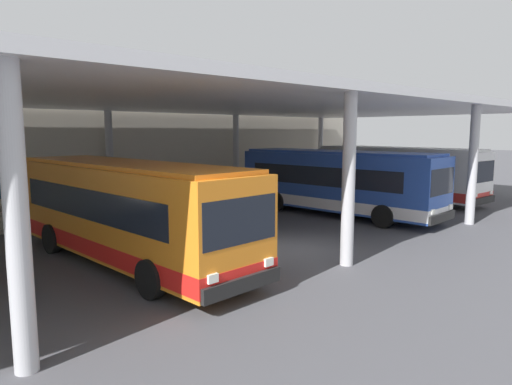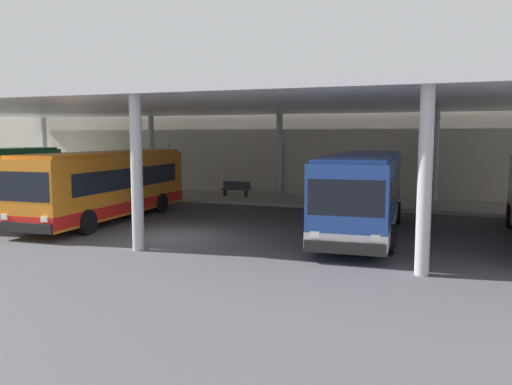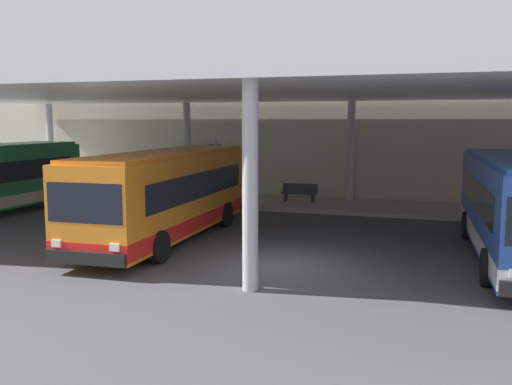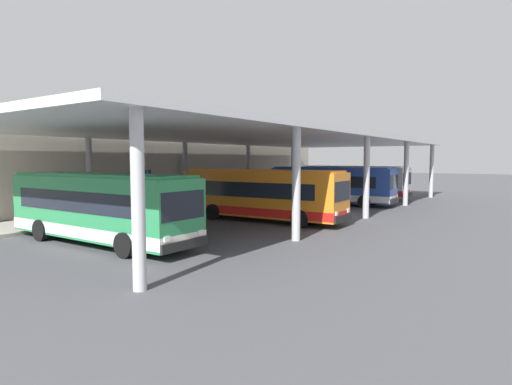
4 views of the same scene
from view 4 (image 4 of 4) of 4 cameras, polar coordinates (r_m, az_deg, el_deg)
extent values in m
plane|color=#47474C|center=(29.40, 9.92, -3.04)|extent=(200.00, 200.00, 0.00)
cube|color=#A39E93|center=(35.87, -7.40, -1.52)|extent=(42.00, 4.50, 0.18)
cube|color=beige|center=(37.93, -11.11, 3.73)|extent=(48.00, 1.60, 6.76)
cube|color=silver|center=(31.88, 0.96, 7.33)|extent=(40.00, 17.00, 0.30)
cylinder|color=#B2B2B7|center=(12.58, -15.56, -1.04)|extent=(0.40, 0.40, 5.25)
cylinder|color=#B2B2B7|center=(19.80, 5.43, 1.04)|extent=(0.40, 0.40, 5.25)
cylinder|color=#B2B2B7|center=(30.92, -21.46, 1.97)|extent=(0.40, 0.40, 5.25)
cylinder|color=#B2B2B7|center=(28.23, 14.61, 1.93)|extent=(0.40, 0.40, 5.25)
cylinder|color=#B2B2B7|center=(36.89, -9.46, 2.57)|extent=(0.40, 0.40, 5.25)
cylinder|color=#B2B2B7|center=(37.06, 19.51, 2.38)|extent=(0.40, 0.40, 5.25)
cylinder|color=#B2B2B7|center=(44.01, -1.06, 2.92)|extent=(0.40, 0.40, 5.25)
cylinder|color=#B2B2B7|center=(46.05, 22.51, 2.65)|extent=(0.40, 0.40, 5.25)
cylinder|color=#B2B2B7|center=(51.81, 4.91, 3.13)|extent=(0.40, 0.40, 5.25)
cube|color=#28844C|center=(20.33, -20.22, -1.74)|extent=(2.53, 10.41, 2.70)
cube|color=white|center=(20.46, -20.14, -4.52)|extent=(2.55, 10.43, 0.50)
cube|color=black|center=(20.42, -20.48, -0.87)|extent=(2.57, 8.54, 0.90)
cube|color=black|center=(16.36, -9.82, -1.73)|extent=(2.30, 0.13, 1.10)
cube|color=black|center=(16.53, -9.53, -6.93)|extent=(2.45, 0.17, 0.36)
cube|color=#2A8B50|center=(20.23, -20.33, 2.24)|extent=(2.33, 9.99, 0.12)
cube|color=yellow|center=(16.32, -9.94, 1.14)|extent=(1.75, 0.13, 0.28)
cube|color=white|center=(15.85, -11.86, -6.16)|extent=(0.28, 0.08, 0.20)
cube|color=white|center=(17.12, -7.46, -5.32)|extent=(0.28, 0.08, 0.20)
cylinder|color=black|center=(17.22, -17.26, -6.78)|extent=(0.28, 1.00, 1.00)
cylinder|color=black|center=(18.79, -11.34, -5.73)|extent=(0.28, 1.00, 1.00)
cylinder|color=black|center=(22.27, -26.98, -4.55)|extent=(0.28, 1.00, 1.00)
cylinder|color=black|center=(23.51, -21.71, -3.92)|extent=(0.28, 1.00, 1.00)
cube|color=orange|center=(26.18, 0.82, -0.14)|extent=(2.90, 10.49, 2.70)
cube|color=red|center=(26.28, 0.82, -2.32)|extent=(2.92, 10.51, 0.50)
cube|color=black|center=(26.24, 0.55, 0.52)|extent=(2.87, 8.62, 0.90)
cube|color=black|center=(23.88, 11.42, 0.17)|extent=(2.30, 0.21, 1.10)
cube|color=black|center=(24.00, 11.57, -3.41)|extent=(2.45, 0.26, 0.36)
cube|color=orange|center=(26.10, 0.83, 2.94)|extent=(2.69, 10.07, 0.12)
cube|color=yellow|center=(23.84, 11.39, 2.14)|extent=(1.75, 0.19, 0.28)
cube|color=white|center=(23.13, 10.77, -2.82)|extent=(0.28, 0.09, 0.20)
cube|color=white|center=(24.80, 12.30, -2.36)|extent=(0.28, 0.09, 0.20)
cylinder|color=black|center=(23.69, 5.94, -3.57)|extent=(0.32, 1.01, 1.00)
cylinder|color=black|center=(25.89, 8.35, -2.91)|extent=(0.32, 1.01, 1.00)
cylinder|color=black|center=(26.93, -5.75, -2.60)|extent=(0.32, 1.01, 1.00)
cylinder|color=black|center=(28.88, -2.75, -2.11)|extent=(0.32, 1.01, 1.00)
cube|color=#284CA8|center=(36.62, 10.13, 1.10)|extent=(2.98, 10.51, 2.70)
cube|color=silver|center=(36.69, 10.10, -0.46)|extent=(3.00, 10.53, 0.50)
cube|color=black|center=(36.66, 9.91, 1.57)|extent=(2.94, 8.64, 0.90)
cube|color=black|center=(35.03, 17.98, 1.37)|extent=(2.30, 0.23, 1.10)
cube|color=black|center=(35.11, 18.07, -1.08)|extent=(2.45, 0.27, 0.36)
cube|color=#2A50B0|center=(36.57, 10.16, 3.30)|extent=(2.76, 10.08, 0.12)
cube|color=yellow|center=(35.00, 17.97, 2.71)|extent=(1.75, 0.20, 0.28)
cube|color=white|center=(34.22, 17.70, -0.62)|extent=(0.28, 0.09, 0.20)
cube|color=white|center=(35.96, 18.41, -0.40)|extent=(0.28, 0.09, 0.20)
cylinder|color=black|center=(34.48, 14.32, -1.18)|extent=(0.33, 1.01, 1.00)
cylinder|color=black|center=(36.82, 15.48, -0.85)|extent=(0.33, 1.01, 1.00)
cylinder|color=black|center=(36.76, 5.25, -0.72)|extent=(0.33, 1.01, 1.00)
cylinder|color=black|center=(38.96, 6.86, -0.44)|extent=(0.33, 1.01, 1.00)
cube|color=white|center=(43.11, 13.03, 1.54)|extent=(3.04, 10.52, 2.70)
cube|color=red|center=(43.17, 13.00, 0.22)|extent=(3.06, 10.54, 0.50)
cube|color=black|center=(43.16, 12.85, 1.95)|extent=(2.98, 8.65, 0.90)
cube|color=black|center=(41.23, 19.56, 1.76)|extent=(2.30, 0.24, 1.10)
cube|color=black|center=(41.29, 19.63, -0.32)|extent=(2.46, 0.29, 0.36)
cube|color=white|center=(43.06, 13.06, 3.42)|extent=(2.82, 10.09, 0.12)
cube|color=yellow|center=(41.21, 19.55, 2.90)|extent=(1.75, 0.21, 0.28)
cube|color=white|center=(40.41, 19.23, 0.09)|extent=(0.28, 0.09, 0.20)
cube|color=white|center=(42.12, 20.00, 0.23)|extent=(0.28, 0.09, 0.20)
cylinder|color=black|center=(40.81, 16.40, -0.37)|extent=(0.33, 1.01, 1.00)
cylinder|color=black|center=(43.10, 17.58, -0.15)|extent=(0.33, 1.01, 1.00)
cylinder|color=black|center=(43.36, 8.89, 0.03)|extent=(0.33, 1.01, 1.00)
cylinder|color=black|center=(45.52, 10.37, 0.22)|extent=(0.33, 1.01, 1.00)
cube|color=#383D47|center=(34.17, -9.96, -0.94)|extent=(1.80, 0.44, 0.08)
cube|color=#383D47|center=(34.29, -10.20, -0.50)|extent=(1.80, 0.06, 0.44)
cube|color=#2D2D33|center=(33.70, -10.79, -1.41)|extent=(0.10, 0.36, 0.45)
cube|color=#2D2D33|center=(34.69, -9.14, -1.22)|extent=(0.10, 0.36, 0.45)
cylinder|color=#B2B2B7|center=(30.63, -14.41, 0.53)|extent=(0.12, 0.12, 3.20)
cube|color=#285199|center=(30.60, -14.40, 1.25)|extent=(0.70, 0.04, 1.80)
camera|label=1|loc=(15.18, 28.87, 5.02)|focal=32.01mm
camera|label=2|loc=(36.61, 42.81, 3.40)|focal=35.99mm
camera|label=3|loc=(31.20, 41.07, 4.22)|focal=39.55mm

